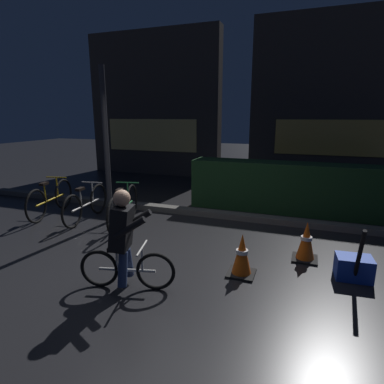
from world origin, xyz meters
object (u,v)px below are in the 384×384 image
blue_crate (354,268)px  parked_bike_center_left (124,207)px  parked_bike_left_mid (86,204)px  street_post (106,147)px  parked_bike_leftmost (51,199)px  traffic_cone_far (306,242)px  cyclist (124,239)px  traffic_cone_near (242,255)px  closed_umbrella (359,257)px

blue_crate → parked_bike_center_left: bearing=168.8°
parked_bike_left_mid → street_post: bearing=-84.1°
parked_bike_leftmost → parked_bike_center_left: (1.81, -0.04, 0.01)m
parked_bike_leftmost → parked_bike_center_left: parked_bike_center_left is taller
parked_bike_leftmost → traffic_cone_far: size_ratio=2.83×
cyclist → parked_bike_left_mid: bearing=122.9°
traffic_cone_near → street_post: bearing=156.0°
street_post → closed_umbrella: size_ratio=3.50×
traffic_cone_near → closed_umbrella: 1.41m
street_post → cyclist: size_ratio=2.38×
street_post → parked_bike_left_mid: street_post is taller
street_post → traffic_cone_near: 3.41m
street_post → traffic_cone_near: (2.92, -1.30, -1.21)m
parked_bike_center_left → street_post: bearing=59.2°
parked_bike_leftmost → parked_bike_center_left: size_ratio=0.98×
cyclist → street_post: bearing=114.0°
parked_bike_center_left → cyclist: bearing=-161.1°
traffic_cone_far → traffic_cone_near: bearing=-135.8°
street_post → blue_crate: (4.30, -0.90, -1.34)m
parked_bike_center_left → blue_crate: 4.00m
street_post → parked_bike_left_mid: bearing=-167.9°
street_post → traffic_cone_far: 3.93m
parked_bike_left_mid → closed_umbrella: closed_umbrella is taller
parked_bike_left_mid → traffic_cone_near: parked_bike_left_mid is taller
street_post → cyclist: street_post is taller
parked_bike_left_mid → blue_crate: size_ratio=3.65×
blue_crate → parked_bike_leftmost: bearing=171.8°
street_post → parked_bike_center_left: size_ratio=1.75×
blue_crate → traffic_cone_far: bearing=148.4°
traffic_cone_near → cyclist: bearing=-147.8°
traffic_cone_far → closed_umbrella: closed_umbrella is taller
parked_bike_leftmost → closed_umbrella: 5.82m
street_post → traffic_cone_near: size_ratio=5.17×
cyclist → closed_umbrella: bearing=5.6°
traffic_cone_near → traffic_cone_far: traffic_cone_far is taller
closed_umbrella → parked_bike_left_mid: bearing=-102.2°
cyclist → parked_bike_center_left: bearing=108.3°
parked_bike_center_left → blue_crate: size_ratio=3.86×
traffic_cone_far → parked_bike_left_mid: bearing=174.2°
street_post → traffic_cone_near: bearing=-24.0°
closed_umbrella → parked_bike_center_left: bearing=-104.6°
cyclist → closed_umbrella: cyclist is taller
parked_bike_leftmost → parked_bike_left_mid: parked_bike_leftmost is taller
street_post → parked_bike_leftmost: size_ratio=1.78×
parked_bike_leftmost → blue_crate: bearing=-109.9°
parked_bike_leftmost → parked_bike_center_left: 1.81m
street_post → traffic_cone_far: size_ratio=5.04×
street_post → parked_bike_left_mid: 1.25m
parked_bike_leftmost → traffic_cone_near: parked_bike_leftmost is taller
street_post → closed_umbrella: (4.31, -1.15, -1.08)m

